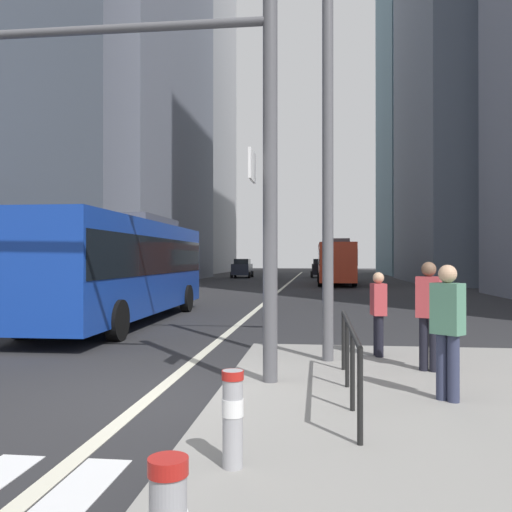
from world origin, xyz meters
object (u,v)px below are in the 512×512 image
at_px(pedestrian_walking, 448,325).
at_px(city_bus_red_receding, 335,260).
at_px(city_bus_blue_oncoming, 122,263).
at_px(car_oncoming_mid, 242,268).
at_px(car_receding_near, 320,268).
at_px(street_lamp_post, 328,76).
at_px(traffic_signal_gantry, 132,120).
at_px(bollard_left, 233,413).
at_px(pedestrian_waiting, 378,310).
at_px(pedestrian_far, 429,310).

bearing_deg(pedestrian_walking, city_bus_red_receding, 90.65).
height_order(city_bus_blue_oncoming, car_oncoming_mid, city_bus_blue_oncoming).
height_order(city_bus_red_receding, car_oncoming_mid, city_bus_red_receding).
xyz_separation_m(car_receding_near, street_lamp_post, (-0.03, -46.75, 4.29)).
height_order(traffic_signal_gantry, bollard_left, traffic_signal_gantry).
bearing_deg(pedestrian_waiting, traffic_signal_gantry, -149.75).
height_order(street_lamp_post, pedestrian_walking, street_lamp_post).
relative_size(city_bus_red_receding, traffic_signal_gantry, 1.79).
distance_m(traffic_signal_gantry, pedestrian_walking, 5.47).
height_order(city_bus_blue_oncoming, pedestrian_waiting, city_bus_blue_oncoming).
distance_m(car_oncoming_mid, pedestrian_far, 47.14).
bearing_deg(pedestrian_waiting, bollard_left, -108.45).
height_order(bollard_left, pedestrian_far, pedestrian_far).
bearing_deg(traffic_signal_gantry, city_bus_red_receding, 82.97).
bearing_deg(pedestrian_waiting, city_bus_red_receding, 89.72).
bearing_deg(pedestrian_walking, pedestrian_far, 85.92).
bearing_deg(car_oncoming_mid, city_bus_blue_oncoming, -87.31).
relative_size(car_oncoming_mid, pedestrian_far, 2.55).
xyz_separation_m(car_oncoming_mid, car_receding_near, (8.10, 1.32, -0.00)).
bearing_deg(pedestrian_waiting, pedestrian_walking, -80.16).
xyz_separation_m(traffic_signal_gantry, pedestrian_waiting, (3.97, 2.32, -3.10)).
height_order(car_receding_near, pedestrian_far, car_receding_near).
xyz_separation_m(traffic_signal_gantry, pedestrian_walking, (4.51, -0.79, -2.99)).
relative_size(street_lamp_post, bollard_left, 9.37).
bearing_deg(pedestrian_waiting, car_receding_near, 91.14).
xyz_separation_m(car_oncoming_mid, street_lamp_post, (8.07, -45.42, 4.29)).
distance_m(city_bus_blue_oncoming, pedestrian_walking, 11.73).
bearing_deg(car_receding_near, pedestrian_far, -88.08).
distance_m(car_oncoming_mid, car_receding_near, 8.21).
bearing_deg(pedestrian_walking, car_receding_near, 91.70).
relative_size(city_bus_red_receding, street_lamp_post, 1.42).
bearing_deg(city_bus_red_receding, pedestrian_far, -89.08).
distance_m(city_bus_red_receding, pedestrian_waiting, 31.16).
distance_m(city_bus_red_receding, street_lamp_post, 31.90).
relative_size(car_oncoming_mid, street_lamp_post, 0.57).
bearing_deg(car_oncoming_mid, pedestrian_far, -78.14).
bearing_deg(bollard_left, pedestrian_far, 59.70).
bearing_deg(car_oncoming_mid, traffic_signal_gantry, -83.89).
bearing_deg(car_oncoming_mid, car_receding_near, 9.29).
xyz_separation_m(pedestrian_waiting, pedestrian_walking, (0.54, -3.11, 0.11)).
relative_size(city_bus_blue_oncoming, traffic_signal_gantry, 1.75).
height_order(city_bus_blue_oncoming, pedestrian_far, city_bus_blue_oncoming).
relative_size(car_receding_near, pedestrian_walking, 2.31).
relative_size(street_lamp_post, pedestrian_waiting, 5.06).
height_order(city_bus_blue_oncoming, city_bus_red_receding, same).
height_order(car_receding_near, traffic_signal_gantry, traffic_signal_gantry).
bearing_deg(car_oncoming_mid, pedestrian_walking, -78.73).
bearing_deg(city_bus_blue_oncoming, pedestrian_far, -41.55).
bearing_deg(street_lamp_post, traffic_signal_gantry, -149.61).
xyz_separation_m(city_bus_blue_oncoming, bollard_left, (5.31, -11.31, -1.21)).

